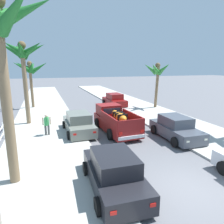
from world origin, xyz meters
name	(u,v)px	position (x,y,z in m)	size (l,w,h in m)	color
ground_plane	(188,189)	(0.00, 0.00, 0.00)	(160.00, 160.00, 0.00)	slate
sidewalk_left	(45,122)	(-5.24, 12.00, 0.06)	(5.14, 60.00, 0.12)	#B2AFA8
sidewalk_right	(152,113)	(5.24, 12.00, 0.06)	(5.14, 60.00, 0.12)	#B2AFA8
curb_left	(59,121)	(-4.07, 12.00, 0.05)	(0.16, 60.00, 0.10)	silver
curb_right	(142,114)	(4.07, 12.00, 0.05)	(0.16, 60.00, 0.10)	silver
pickup_truck	(115,121)	(-0.28, 7.90, 0.81)	(2.37, 5.28, 1.80)	maroon
car_left_near	(79,124)	(-2.94, 8.30, 0.71)	(2.07, 4.28, 1.54)	slate
car_right_near	(175,128)	(3.04, 5.11, 0.71)	(2.12, 4.30, 1.54)	#474C56
car_left_mid	(114,100)	(2.94, 17.19, 0.71)	(2.14, 4.31, 1.54)	maroon
car_right_mid	(114,173)	(-2.81, 0.95, 0.71)	(2.17, 4.32, 1.54)	black
palm_tree_left_fore	(24,55)	(-6.45, 11.78, 5.63)	(3.53, 3.63, 6.72)	#846B4C
palm_tree_left_mid	(30,69)	(-6.44, 18.93, 4.43)	(3.81, 3.53, 5.41)	brown
palm_tree_left_back	(157,71)	(6.98, 14.33, 4.24)	(3.15, 3.67, 5.22)	brown
pedestrian	(47,124)	(-5.14, 8.30, 0.91)	(0.57, 0.43, 1.59)	#4C4C4C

